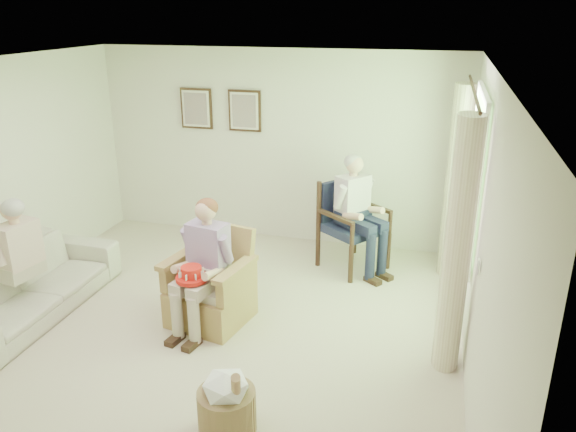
% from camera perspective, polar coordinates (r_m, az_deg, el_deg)
% --- Properties ---
extents(floor, '(5.50, 5.50, 0.00)m').
position_cam_1_polar(floor, '(5.76, -8.80, -12.19)').
color(floor, beige).
rests_on(floor, ground).
extents(back_wall, '(5.00, 0.04, 2.60)m').
position_cam_1_polar(back_wall, '(7.65, -1.04, 6.98)').
color(back_wall, silver).
rests_on(back_wall, ground).
extents(right_wall, '(0.04, 5.50, 2.60)m').
position_cam_1_polar(right_wall, '(4.76, 19.05, -2.75)').
color(right_wall, silver).
rests_on(right_wall, ground).
extents(ceiling, '(5.00, 5.50, 0.02)m').
position_cam_1_polar(ceiling, '(4.89, -10.49, 14.45)').
color(ceiling, white).
rests_on(ceiling, back_wall).
extents(window, '(0.13, 2.50, 1.63)m').
position_cam_1_polar(window, '(5.80, 18.47, 4.42)').
color(window, '#2D6B23').
rests_on(window, right_wall).
extents(curtain_left, '(0.34, 0.34, 2.30)m').
position_cam_1_polar(curtain_left, '(5.01, 16.81, -3.20)').
color(curtain_left, beige).
rests_on(curtain_left, ground).
extents(curtain_right, '(0.34, 0.34, 2.30)m').
position_cam_1_polar(curtain_right, '(6.85, 16.65, 3.20)').
color(curtain_right, beige).
rests_on(curtain_right, ground).
extents(framed_print_left, '(0.45, 0.05, 0.55)m').
position_cam_1_polar(framed_print_left, '(7.91, -9.31, 10.73)').
color(framed_print_left, '#382114').
rests_on(framed_print_left, back_wall).
extents(framed_print_right, '(0.45, 0.05, 0.55)m').
position_cam_1_polar(framed_print_right, '(7.65, -4.44, 10.60)').
color(framed_print_right, '#382114').
rests_on(framed_print_right, back_wall).
extents(wicker_armchair, '(0.76, 0.75, 0.97)m').
position_cam_1_polar(wicker_armchair, '(5.92, -7.78, -7.71)').
color(wicker_armchair, tan).
rests_on(wicker_armchair, ground).
extents(wood_armchair, '(0.70, 0.66, 1.08)m').
position_cam_1_polar(wood_armchair, '(7.03, 6.85, -0.45)').
color(wood_armchair, black).
rests_on(wood_armchair, ground).
extents(sofa, '(2.21, 0.86, 0.65)m').
position_cam_1_polar(sofa, '(6.56, -24.96, -6.51)').
color(sofa, beige).
rests_on(sofa, ground).
extents(person_wicker, '(0.40, 0.62, 1.32)m').
position_cam_1_polar(person_wicker, '(5.61, -8.51, -4.21)').
color(person_wicker, '#BFAF9A').
rests_on(person_wicker, ground).
extents(person_dark, '(0.40, 0.63, 1.42)m').
position_cam_1_polar(person_dark, '(6.78, 6.71, 1.07)').
color(person_dark, '#1B203C').
rests_on(person_dark, ground).
extents(person_sofa, '(0.42, 0.62, 1.29)m').
position_cam_1_polar(person_sofa, '(6.32, -26.09, -3.47)').
color(person_sofa, beige).
rests_on(person_sofa, ground).
extents(red_hat, '(0.31, 0.31, 0.14)m').
position_cam_1_polar(red_hat, '(5.51, -9.78, -5.92)').
color(red_hat, red).
rests_on(red_hat, person_wicker).
extents(hatbox, '(0.46, 0.46, 0.66)m').
position_cam_1_polar(hatbox, '(4.53, -6.24, -18.29)').
color(hatbox, tan).
rests_on(hatbox, ground).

